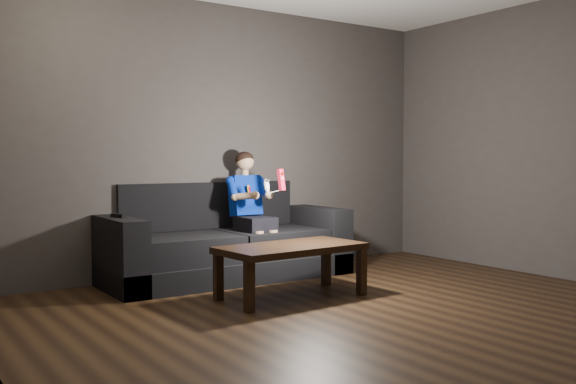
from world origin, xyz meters
TOP-DOWN VIEW (x-y plane):
  - floor at (0.00, 0.00)m, footprint 5.00×5.00m
  - back_wall at (0.00, 2.50)m, footprint 5.00×0.04m
  - left_wall at (-2.50, 0.00)m, footprint 0.04×5.00m
  - sofa at (-0.17, 2.21)m, footprint 2.37×1.02m
  - child at (0.10, 2.13)m, footprint 0.44×0.54m
  - wii_remote_red at (0.18, 1.71)m, footprint 0.06×0.08m
  - nunchuk_white at (0.03, 1.72)m, footprint 0.05×0.08m
  - wii_remote_black at (-1.23, 2.12)m, footprint 0.08×0.17m
  - coffee_table at (-0.12, 1.09)m, footprint 1.25×0.69m

SIDE VIEW (x-z plane):
  - floor at x=0.00m, z-range 0.00..0.00m
  - sofa at x=-0.17m, z-range -0.16..0.76m
  - coffee_table at x=-0.12m, z-range 0.16..0.60m
  - wii_remote_black at x=-1.23m, z-range 0.64..0.68m
  - child at x=0.10m, z-range 0.20..1.29m
  - nunchuk_white at x=0.03m, z-range 0.84..0.97m
  - wii_remote_red at x=0.18m, z-range 0.85..1.06m
  - back_wall at x=0.00m, z-range 0.00..2.70m
  - left_wall at x=-2.50m, z-range 0.00..2.70m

